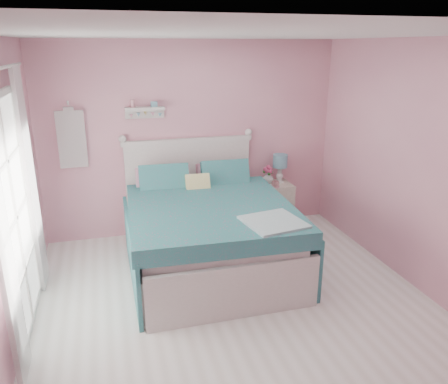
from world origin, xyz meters
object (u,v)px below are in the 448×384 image
table_lamp (280,163)px  teacup (275,184)px  bed (207,232)px  vase (268,178)px  nightstand (274,205)px

table_lamp → teacup: table_lamp is taller
table_lamp → bed: bearing=-143.6°
vase → nightstand: bearing=-29.8°
vase → teacup: (0.04, -0.19, -0.04)m
nightstand → teacup: bearing=-112.2°
nightstand → vase: (-0.09, 0.05, 0.40)m
nightstand → table_lamp: 0.61m
teacup → vase: bearing=100.8°
vase → bed: bearing=-139.4°
bed → table_lamp: 1.69m
bed → nightstand: 1.52m
vase → teacup: bearing=-79.2°
table_lamp → vase: size_ratio=2.50×
nightstand → teacup: teacup is taller
bed → nightstand: (1.21, 0.91, -0.10)m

